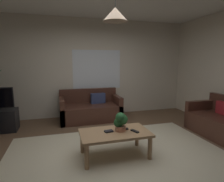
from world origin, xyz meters
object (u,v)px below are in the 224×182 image
object	(u,v)px
couch_under_window	(90,110)
coffee_table	(115,135)
remote_on_table_0	(135,131)
potted_plant_on_table	(121,121)
remote_on_table_1	(124,129)
book_on_table_0	(109,131)
pendant_lamp	(115,14)

from	to	relation	value
couch_under_window	coffee_table	world-z (taller)	couch_under_window
remote_on_table_0	potted_plant_on_table	bearing A→B (deg)	-47.75
coffee_table	remote_on_table_1	distance (m)	0.19
potted_plant_on_table	book_on_table_0	bearing A→B (deg)	179.10
couch_under_window	coffee_table	distance (m)	2.08
coffee_table	potted_plant_on_table	distance (m)	0.26
coffee_table	potted_plant_on_table	world-z (taller)	potted_plant_on_table
couch_under_window	remote_on_table_0	distance (m)	2.21
potted_plant_on_table	pendant_lamp	size ratio (longest dim) A/B	0.54
book_on_table_0	potted_plant_on_table	size ratio (longest dim) A/B	0.43
book_on_table_0	pendant_lamp	bearing A→B (deg)	-12.47
remote_on_table_0	potted_plant_on_table	xyz separation A→B (m)	(-0.21, 0.11, 0.16)
remote_on_table_1	couch_under_window	bearing A→B (deg)	5.65
coffee_table	couch_under_window	bearing A→B (deg)	91.87
remote_on_table_1	pendant_lamp	xyz separation A→B (m)	(-0.17, -0.05, 1.84)
remote_on_table_1	pendant_lamp	size ratio (longest dim) A/B	0.27
potted_plant_on_table	pendant_lamp	xyz separation A→B (m)	(-0.10, -0.02, 1.69)
pendant_lamp	book_on_table_0	bearing A→B (deg)	167.53
remote_on_table_1	potted_plant_on_table	world-z (taller)	potted_plant_on_table
remote_on_table_0	pendant_lamp	bearing A→B (deg)	-36.38
remote_on_table_1	remote_on_table_0	bearing A→B (deg)	-135.26
couch_under_window	potted_plant_on_table	bearing A→B (deg)	-85.20
book_on_table_0	remote_on_table_1	bearing A→B (deg)	6.46
potted_plant_on_table	couch_under_window	bearing A→B (deg)	94.80
couch_under_window	book_on_table_0	xyz separation A→B (m)	(-0.03, -2.05, 0.16)
remote_on_table_1	pendant_lamp	distance (m)	1.85
potted_plant_on_table	coffee_table	bearing A→B (deg)	-169.63
book_on_table_0	remote_on_table_1	distance (m)	0.27
book_on_table_0	remote_on_table_1	size ratio (longest dim) A/B	0.87
couch_under_window	coffee_table	bearing A→B (deg)	-88.13
coffee_table	potted_plant_on_table	xyz separation A→B (m)	(0.10, 0.02, 0.23)
couch_under_window	potted_plant_on_table	distance (m)	2.09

